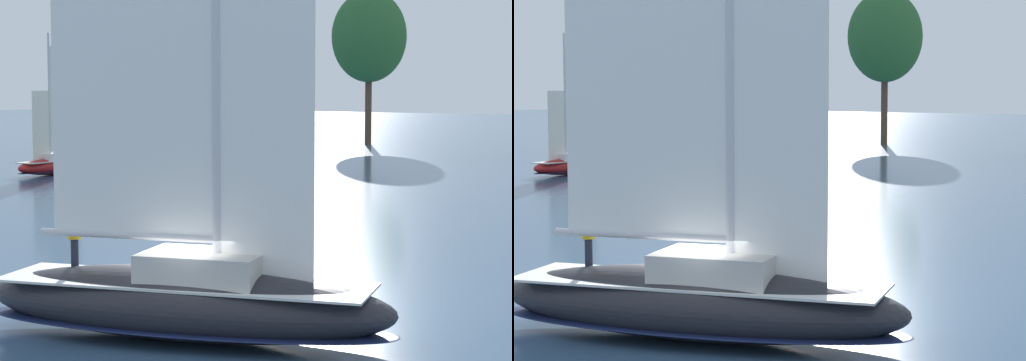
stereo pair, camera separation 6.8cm
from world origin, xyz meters
TOP-DOWN VIEW (x-y plane):
  - ground_plane at (0.00, 0.00)m, footprint 400.00×400.00m
  - tree_shore_center at (-38.05, 76.04)m, footprint 8.06×8.06m
  - sailboat_main at (0.02, 0.01)m, footprint 11.12×6.26m
  - sailboat_moored_far_slip at (-14.45, 20.86)m, footprint 6.96×2.40m
  - sailboat_moored_outer_mooring at (-37.69, 30.53)m, footprint 2.45×7.38m

SIDE VIEW (x-z plane):
  - ground_plane at x=0.00m, z-range 0.00..0.00m
  - sailboat_moored_far_slip at x=-14.45m, z-range -4.07..5.35m
  - sailboat_moored_outer_mooring at x=-37.69m, z-range -4.17..5.84m
  - sailboat_main at x=0.02m, z-range -6.21..8.52m
  - tree_shore_center at x=-38.05m, z-range 3.32..19.90m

